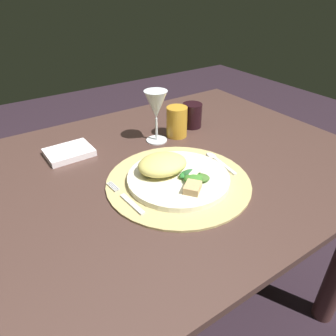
{
  "coord_description": "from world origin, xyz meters",
  "views": [
    {
      "loc": [
        -0.45,
        -0.66,
        1.2
      ],
      "look_at": [
        -0.03,
        -0.05,
        0.74
      ],
      "focal_mm": 33.46,
      "sensor_mm": 36.0,
      "label": 1
    }
  ],
  "objects_px": {
    "dinner_plate": "(178,178)",
    "fork": "(127,199)",
    "amber_tumbler": "(177,122)",
    "napkin": "(69,152)",
    "wine_glass": "(156,106)",
    "dark_tumbler": "(192,115)",
    "dining_table": "(168,208)",
    "spoon": "(217,160)"
  },
  "relations": [
    {
      "from": "dining_table",
      "to": "dinner_plate",
      "type": "xyz_separation_m",
      "value": [
        -0.03,
        -0.1,
        0.19
      ]
    },
    {
      "from": "amber_tumbler",
      "to": "fork",
      "type": "bearing_deg",
      "value": -143.5
    },
    {
      "from": "fork",
      "to": "dark_tumbler",
      "type": "relative_size",
      "value": 1.86
    },
    {
      "from": "fork",
      "to": "spoon",
      "type": "bearing_deg",
      "value": 3.83
    },
    {
      "from": "dinner_plate",
      "to": "napkin",
      "type": "distance_m",
      "value": 0.37
    },
    {
      "from": "fork",
      "to": "dark_tumbler",
      "type": "height_order",
      "value": "dark_tumbler"
    },
    {
      "from": "napkin",
      "to": "wine_glass",
      "type": "distance_m",
      "value": 0.31
    },
    {
      "from": "napkin",
      "to": "wine_glass",
      "type": "height_order",
      "value": "wine_glass"
    },
    {
      "from": "dinner_plate",
      "to": "amber_tumbler",
      "type": "xyz_separation_m",
      "value": [
        0.16,
        0.24,
        0.04
      ]
    },
    {
      "from": "dinner_plate",
      "to": "wine_glass",
      "type": "relative_size",
      "value": 1.6
    },
    {
      "from": "dining_table",
      "to": "dinner_plate",
      "type": "relative_size",
      "value": 4.34
    },
    {
      "from": "napkin",
      "to": "amber_tumbler",
      "type": "relative_size",
      "value": 1.33
    },
    {
      "from": "dinner_plate",
      "to": "fork",
      "type": "height_order",
      "value": "dinner_plate"
    },
    {
      "from": "dark_tumbler",
      "to": "fork",
      "type": "bearing_deg",
      "value": -146.77
    },
    {
      "from": "dining_table",
      "to": "fork",
      "type": "relative_size",
      "value": 7.39
    },
    {
      "from": "dinner_plate",
      "to": "fork",
      "type": "relative_size",
      "value": 1.7
    },
    {
      "from": "wine_glass",
      "to": "dark_tumbler",
      "type": "bearing_deg",
      "value": 8.95
    },
    {
      "from": "spoon",
      "to": "napkin",
      "type": "xyz_separation_m",
      "value": [
        -0.35,
        0.29,
        0.0
      ]
    },
    {
      "from": "fork",
      "to": "amber_tumbler",
      "type": "relative_size",
      "value": 1.56
    },
    {
      "from": "dining_table",
      "to": "dinner_plate",
      "type": "bearing_deg",
      "value": -108.75
    },
    {
      "from": "dining_table",
      "to": "napkin",
      "type": "distance_m",
      "value": 0.36
    },
    {
      "from": "dining_table",
      "to": "wine_glass",
      "type": "relative_size",
      "value": 6.93
    },
    {
      "from": "fork",
      "to": "amber_tumbler",
      "type": "height_order",
      "value": "amber_tumbler"
    },
    {
      "from": "napkin",
      "to": "fork",
      "type": "bearing_deg",
      "value": -82.92
    },
    {
      "from": "dining_table",
      "to": "dark_tumbler",
      "type": "distance_m",
      "value": 0.35
    },
    {
      "from": "amber_tumbler",
      "to": "spoon",
      "type": "bearing_deg",
      "value": -91.44
    },
    {
      "from": "dinner_plate",
      "to": "dark_tumbler",
      "type": "relative_size",
      "value": 3.16
    },
    {
      "from": "fork",
      "to": "amber_tumbler",
      "type": "bearing_deg",
      "value": 36.5
    },
    {
      "from": "napkin",
      "to": "dark_tumbler",
      "type": "height_order",
      "value": "dark_tumbler"
    },
    {
      "from": "fork",
      "to": "dark_tumbler",
      "type": "distance_m",
      "value": 0.49
    },
    {
      "from": "spoon",
      "to": "fork",
      "type": "bearing_deg",
      "value": -176.17
    },
    {
      "from": "amber_tumbler",
      "to": "dark_tumbler",
      "type": "bearing_deg",
      "value": 19.61
    },
    {
      "from": "dining_table",
      "to": "fork",
      "type": "xyz_separation_m",
      "value": [
        -0.19,
        -0.1,
        0.18
      ]
    },
    {
      "from": "fork",
      "to": "amber_tumbler",
      "type": "xyz_separation_m",
      "value": [
        0.32,
        0.23,
        0.04
      ]
    },
    {
      "from": "wine_glass",
      "to": "dark_tumbler",
      "type": "height_order",
      "value": "wine_glass"
    },
    {
      "from": "napkin",
      "to": "amber_tumbler",
      "type": "height_order",
      "value": "amber_tumbler"
    },
    {
      "from": "spoon",
      "to": "napkin",
      "type": "relative_size",
      "value": 1.01
    },
    {
      "from": "amber_tumbler",
      "to": "wine_glass",
      "type": "bearing_deg",
      "value": 175.9
    },
    {
      "from": "dining_table",
      "to": "dark_tumbler",
      "type": "height_order",
      "value": "dark_tumbler"
    },
    {
      "from": "napkin",
      "to": "dark_tumbler",
      "type": "distance_m",
      "value": 0.45
    },
    {
      "from": "dinner_plate",
      "to": "wine_glass",
      "type": "xyz_separation_m",
      "value": [
        0.08,
        0.24,
        0.11
      ]
    },
    {
      "from": "dining_table",
      "to": "spoon",
      "type": "xyz_separation_m",
      "value": [
        0.12,
        -0.08,
        0.18
      ]
    }
  ]
}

